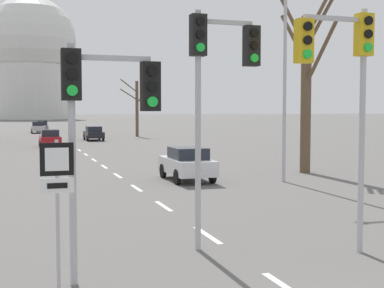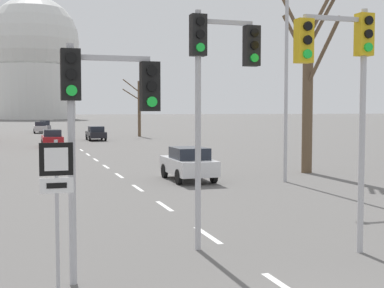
{
  "view_description": "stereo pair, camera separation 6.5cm",
  "coord_description": "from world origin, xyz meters",
  "px_view_note": "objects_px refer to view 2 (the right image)",
  "views": [
    {
      "loc": [
        -4.71,
        -5.91,
        3.32
      ],
      "look_at": [
        -0.86,
        5.96,
        2.53
      ],
      "focal_mm": 50.0,
      "sensor_mm": 36.0,
      "label": 1
    },
    {
      "loc": [
        -4.64,
        -5.93,
        3.32
      ],
      "look_at": [
        -0.86,
        5.96,
        2.53
      ],
      "focal_mm": 50.0,
      "sensor_mm": 36.0,
      "label": 2
    }
  ],
  "objects_px": {
    "route_sign_post": "(57,188)",
    "sedan_near_left": "(45,126)",
    "street_lamp_right": "(279,56)",
    "sedan_mid_centre": "(96,133)",
    "sedan_far_left": "(40,127)",
    "traffic_signal_centre_tall": "(216,70)",
    "sedan_near_right": "(188,163)",
    "traffic_signal_near_right": "(344,69)",
    "traffic_signal_near_left": "(100,104)",
    "sedan_far_right": "(52,138)"
  },
  "relations": [
    {
      "from": "street_lamp_right",
      "to": "sedan_near_right",
      "type": "height_order",
      "value": "street_lamp_right"
    },
    {
      "from": "route_sign_post",
      "to": "sedan_near_left",
      "type": "height_order",
      "value": "route_sign_post"
    },
    {
      "from": "traffic_signal_near_left",
      "to": "route_sign_post",
      "type": "height_order",
      "value": "traffic_signal_near_left"
    },
    {
      "from": "traffic_signal_near_left",
      "to": "sedan_near_right",
      "type": "distance_m",
      "value": 15.14
    },
    {
      "from": "sedan_far_left",
      "to": "sedan_near_left",
      "type": "bearing_deg",
      "value": 81.34
    },
    {
      "from": "traffic_signal_near_right",
      "to": "street_lamp_right",
      "type": "distance_m",
      "value": 12.44
    },
    {
      "from": "route_sign_post",
      "to": "sedan_far_left",
      "type": "relative_size",
      "value": 0.66
    },
    {
      "from": "sedan_mid_centre",
      "to": "sedan_near_left",
      "type": "bearing_deg",
      "value": 99.59
    },
    {
      "from": "sedan_far_left",
      "to": "traffic_signal_centre_tall",
      "type": "bearing_deg",
      "value": -88.4
    },
    {
      "from": "sedan_mid_centre",
      "to": "sedan_far_right",
      "type": "height_order",
      "value": "sedan_far_right"
    },
    {
      "from": "traffic_signal_centre_tall",
      "to": "sedan_far_right",
      "type": "distance_m",
      "value": 37.68
    },
    {
      "from": "sedan_near_left",
      "to": "sedan_mid_centre",
      "type": "relative_size",
      "value": 0.84
    },
    {
      "from": "traffic_signal_near_left",
      "to": "sedan_far_right",
      "type": "distance_m",
      "value": 39.24
    },
    {
      "from": "traffic_signal_centre_tall",
      "to": "sedan_mid_centre",
      "type": "xyz_separation_m",
      "value": [
        3.28,
        46.81,
        -3.47
      ]
    },
    {
      "from": "route_sign_post",
      "to": "sedan_near_left",
      "type": "bearing_deg",
      "value": 87.93
    },
    {
      "from": "sedan_far_left",
      "to": "sedan_mid_centre",
      "type": "bearing_deg",
      "value": -76.09
    },
    {
      "from": "route_sign_post",
      "to": "sedan_near_left",
      "type": "xyz_separation_m",
      "value": [
        2.7,
        74.79,
        -1.05
      ]
    },
    {
      "from": "traffic_signal_near_left",
      "to": "sedan_near_left",
      "type": "bearing_deg",
      "value": 88.57
    },
    {
      "from": "traffic_signal_near_left",
      "to": "sedan_mid_centre",
      "type": "distance_m",
      "value": 48.95
    },
    {
      "from": "sedan_near_right",
      "to": "street_lamp_right",
      "type": "bearing_deg",
      "value": -25.17
    },
    {
      "from": "sedan_near_right",
      "to": "traffic_signal_near_right",
      "type": "bearing_deg",
      "value": -92.05
    },
    {
      "from": "route_sign_post",
      "to": "sedan_mid_centre",
      "type": "distance_m",
      "value": 49.29
    },
    {
      "from": "sedan_mid_centre",
      "to": "sedan_far_right",
      "type": "bearing_deg",
      "value": -118.77
    },
    {
      "from": "sedan_mid_centre",
      "to": "sedan_far_right",
      "type": "xyz_separation_m",
      "value": [
        -5.13,
        -9.34,
        0.01
      ]
    },
    {
      "from": "sedan_near_right",
      "to": "sedan_far_left",
      "type": "distance_m",
      "value": 55.95
    },
    {
      "from": "traffic_signal_near_left",
      "to": "sedan_mid_centre",
      "type": "height_order",
      "value": "traffic_signal_near_left"
    },
    {
      "from": "street_lamp_right",
      "to": "sedan_near_right",
      "type": "distance_m",
      "value": 6.48
    },
    {
      "from": "traffic_signal_near_right",
      "to": "sedan_far_left",
      "type": "height_order",
      "value": "traffic_signal_near_right"
    },
    {
      "from": "sedan_far_right",
      "to": "traffic_signal_near_right",
      "type": "bearing_deg",
      "value": -83.54
    },
    {
      "from": "route_sign_post",
      "to": "sedan_near_right",
      "type": "relative_size",
      "value": 0.7
    },
    {
      "from": "traffic_signal_near_right",
      "to": "route_sign_post",
      "type": "xyz_separation_m",
      "value": [
        -6.37,
        -0.58,
        -2.34
      ]
    },
    {
      "from": "traffic_signal_centre_tall",
      "to": "street_lamp_right",
      "type": "xyz_separation_m",
      "value": [
        6.8,
        10.21,
        1.52
      ]
    },
    {
      "from": "traffic_signal_near_left",
      "to": "sedan_far_left",
      "type": "height_order",
      "value": "traffic_signal_near_left"
    },
    {
      "from": "sedan_near_right",
      "to": "sedan_mid_centre",
      "type": "relative_size",
      "value": 0.88
    },
    {
      "from": "route_sign_post",
      "to": "traffic_signal_near_right",
      "type": "bearing_deg",
      "value": 5.22
    },
    {
      "from": "traffic_signal_near_right",
      "to": "sedan_far_left",
      "type": "bearing_deg",
      "value": 93.69
    },
    {
      "from": "route_sign_post",
      "to": "sedan_mid_centre",
      "type": "bearing_deg",
      "value": 81.72
    },
    {
      "from": "street_lamp_right",
      "to": "sedan_mid_centre",
      "type": "distance_m",
      "value": 37.1
    },
    {
      "from": "traffic_signal_centre_tall",
      "to": "sedan_near_left",
      "type": "xyz_separation_m",
      "value": [
        -1.11,
        72.83,
        -3.41
      ]
    },
    {
      "from": "street_lamp_right",
      "to": "sedan_mid_centre",
      "type": "relative_size",
      "value": 2.1
    },
    {
      "from": "traffic_signal_centre_tall",
      "to": "street_lamp_right",
      "type": "distance_m",
      "value": 12.37
    },
    {
      "from": "traffic_signal_near_left",
      "to": "traffic_signal_near_right",
      "type": "bearing_deg",
      "value": 2.96
    },
    {
      "from": "traffic_signal_near_right",
      "to": "sedan_mid_centre",
      "type": "relative_size",
      "value": 1.23
    },
    {
      "from": "route_sign_post",
      "to": "sedan_far_right",
      "type": "relative_size",
      "value": 0.66
    },
    {
      "from": "traffic_signal_near_right",
      "to": "street_lamp_right",
      "type": "bearing_deg",
      "value": 69.89
    },
    {
      "from": "sedan_near_left",
      "to": "sedan_far_left",
      "type": "distance_m",
      "value": 5.17
    },
    {
      "from": "sedan_near_left",
      "to": "sedan_far_right",
      "type": "distance_m",
      "value": 35.36
    },
    {
      "from": "traffic_signal_near_left",
      "to": "route_sign_post",
      "type": "distance_m",
      "value": 1.78
    },
    {
      "from": "traffic_signal_centre_tall",
      "to": "sedan_near_left",
      "type": "relative_size",
      "value": 1.47
    },
    {
      "from": "sedan_near_left",
      "to": "traffic_signal_near_left",
      "type": "bearing_deg",
      "value": -91.43
    }
  ]
}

